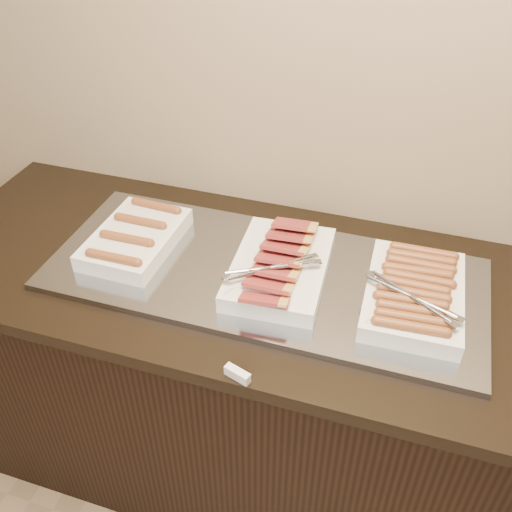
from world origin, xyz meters
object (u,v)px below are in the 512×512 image
Objects in this scene: warming_tray at (264,274)px; dish_left at (136,238)px; counter at (268,383)px; dish_right at (414,293)px; dish_center at (280,267)px.

warming_tray is 3.63× the size of dish_left.
counter is 6.23× the size of dish_left.
warming_tray is 0.41m from dish_right.
dish_center is at bearing 0.50° from dish_left.
dish_left is (-0.41, 0.00, 0.50)m from counter.
warming_tray is at bearing 171.88° from dish_center.
counter is at bearing 177.76° from dish_right.
dish_left is at bearing 180.00° from counter.
dish_center is at bearing 178.33° from dish_right.
dish_right reaches higher than warming_tray.
dish_right is at bearing 0.74° from dish_left.
dish_center is at bearing -4.71° from warming_tray.
counter is 0.50m from dish_center.
dish_center reaches higher than dish_left.
warming_tray is at bearing 180.00° from counter.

